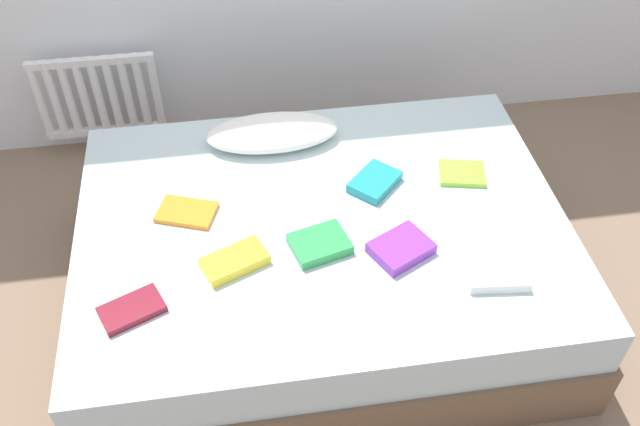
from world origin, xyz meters
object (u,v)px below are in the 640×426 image
Objects in this scene: textbook_purple at (401,248)px; textbook_teal at (375,182)px; bed at (322,260)px; textbook_lime at (462,173)px; pillow at (272,133)px; textbook_white at (496,272)px; textbook_maroon at (132,310)px; textbook_yellow at (235,261)px; radiator at (99,97)px; textbook_green at (320,244)px; textbook_orange at (187,212)px.

textbook_purple reaches higher than textbook_teal.
textbook_teal reaches higher than bed.
bed is 0.71m from textbook_lime.
pillow is 2.66× the size of textbook_white.
textbook_maroon is at bearing -174.94° from textbook_white.
textbook_yellow is (-0.22, -0.72, -0.03)m from pillow.
textbook_teal is at bearing 127.83° from textbook_white.
radiator is at bearing 75.91° from textbook_maroon.
textbook_purple reaches higher than bed.
textbook_green is at bearing 165.51° from textbook_white.
textbook_orange is (-0.54, 0.10, 0.26)m from bed.
textbook_maroon reaches higher than textbook_orange.
textbook_yellow is at bearing -147.55° from textbook_lime.
textbook_maroon is (-1.01, -0.14, -0.01)m from textbook_purple.
textbook_purple is 1.00× the size of textbook_maroon.
bed is at bearing 112.54° from textbook_purple.
bed is at bearing 9.30° from textbook_orange.
textbook_maroon is (-1.33, 0.03, -0.01)m from textbook_white.
textbook_green is (-0.03, -0.16, 0.27)m from bed.
radiator is 1.92m from textbook_purple.
textbook_white is 1.05× the size of textbook_teal.
textbook_orange is at bearing -133.39° from pillow.
radiator is (-1.00, 1.20, 0.12)m from bed.
textbook_maroon is (-0.20, -0.47, 0.00)m from textbook_orange.
textbook_maroon is at bearing -123.61° from pillow.
textbook_lime is at bearing -44.73° from textbook_teal.
textbook_green reaches higher than textbook_lime.
textbook_green is (-0.28, -0.32, 0.00)m from textbook_teal.
textbook_lime is (0.04, 0.56, -0.01)m from textbook_white.
radiator reaches higher than textbook_orange.
textbook_white reaches higher than textbook_lime.
textbook_white and textbook_teal have the same top height.
textbook_yellow is 0.97m from textbook_white.
textbook_orange is at bearing 137.97° from textbook_teal.
bed is 0.62m from pillow.
textbook_lime is (0.63, 0.17, 0.26)m from bed.
radiator reaches higher than textbook_lime.
textbook_teal is at bearing -42.24° from pillow.
textbook_purple is (1.27, -1.43, 0.16)m from radiator.
textbook_orange is 0.57m from textbook_green.
radiator is 3.30× the size of textbook_lime.
bed is 9.34× the size of textbook_green.
textbook_yellow is 0.35m from textbook_orange.
radiator is 2.98× the size of textbook_green.
textbook_yellow is at bearing -65.48° from radiator.
textbook_lime reaches higher than textbook_orange.
textbook_lime is (1.63, -1.03, 0.15)m from radiator.
textbook_yellow is at bearing -151.11° from bed.
textbook_white is 1.04× the size of textbook_green.
pillow is 2.70× the size of textbook_maroon.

